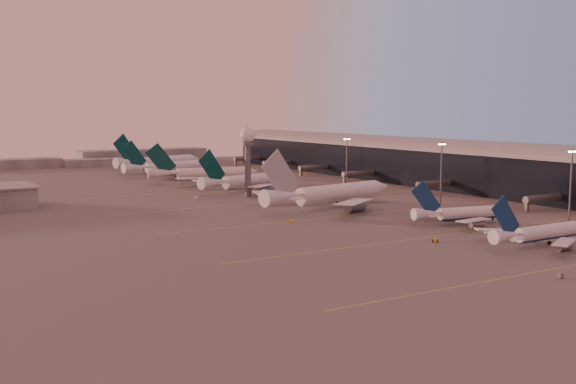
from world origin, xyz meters
TOP-DOWN VIEW (x-y plane):
  - ground at (0.00, 0.00)m, footprint 700.00×700.00m
  - taxiway_markings at (30.00, 56.00)m, footprint 180.00×185.25m
  - terminal at (107.88, 110.09)m, footprint 57.00×362.00m
  - radar_tower at (5.00, 120.00)m, footprint 6.40×6.40m
  - mast_a at (58.00, 0.00)m, footprint 3.60×0.56m
  - mast_b at (55.00, 55.00)m, footprint 3.60×0.56m
  - mast_c at (50.00, 110.00)m, footprint 3.60×0.56m
  - mast_d at (48.00, 200.00)m, footprint 3.60×0.56m
  - distant_horizon at (2.62, 325.14)m, footprint 165.00×37.50m
  - narrowbody_near at (24.92, -15.55)m, footprint 38.70×30.94m
  - narrowbody_mid at (32.63, 20.83)m, footprint 38.33×30.32m
  - widebody_white at (16.41, 73.40)m, footprint 66.62×52.90m
  - greentail_a at (13.73, 137.30)m, footprint 54.59×43.47m
  - greentail_b at (10.88, 179.53)m, footprint 56.47×45.09m
  - greentail_c at (9.03, 225.43)m, footprint 56.72×45.34m
  - greentail_d at (15.59, 256.82)m, footprint 62.39×49.59m
  - gsv_truck_a at (-0.62, -41.47)m, footprint 6.01×2.50m
  - gsv_catering_a at (50.77, -3.75)m, footprint 5.36×3.23m
  - gsv_tug_mid at (3.64, 3.19)m, footprint 3.93×3.90m
  - gsv_truck_b at (49.63, 34.55)m, footprint 5.66×3.87m
  - gsv_truck_c at (-13.67, 53.11)m, footprint 4.90×5.55m
  - gsv_catering_b at (65.75, 69.13)m, footprint 4.62×2.61m
  - gsv_tug_far at (16.36, 102.38)m, footprint 4.20×4.05m
  - gsv_truck_d at (-17.29, 124.40)m, footprint 3.76×6.24m
  - gsv_tug_hangar at (43.83, 151.39)m, footprint 4.28×3.01m

SIDE VIEW (x-z plane):
  - ground at x=0.00m, z-range 0.00..0.00m
  - taxiway_markings at x=30.00m, z-range 0.00..0.02m
  - gsv_tug_mid at x=3.64m, z-range 0.01..1.00m
  - gsv_tug_far at x=16.36m, z-range 0.02..1.06m
  - gsv_tug_hangar at x=43.83m, z-range 0.02..1.14m
  - gsv_truck_b at x=49.63m, z-range 0.02..2.18m
  - gsv_truck_c at x=-13.67m, z-range 0.02..2.24m
  - gsv_truck_d at x=-17.29m, z-range 0.02..2.40m
  - gsv_truck_a at x=-0.62m, z-range 0.02..2.40m
  - gsv_catering_b at x=65.75m, z-range 0.00..3.59m
  - gsv_catering_a at x=50.77m, z-range 0.00..4.10m
  - narrowbody_mid at x=32.63m, z-range -4.49..10.60m
  - narrowbody_near at x=24.92m, z-range -4.50..10.63m
  - greentail_a at x=13.73m, z-range -6.59..13.79m
  - greentail_b at x=10.88m, z-range -6.74..14.10m
  - greentail_c at x=9.03m, z-range -6.75..14.12m
  - distant_horizon at x=2.62m, z-range -0.61..8.39m
  - widebody_white at x=16.41m, z-range -7.72..15.92m
  - greentail_d at x=15.59m, z-range -7.59..15.88m
  - terminal at x=107.88m, z-range -1.00..22.04m
  - mast_a at x=58.00m, z-range 1.24..26.24m
  - mast_b at x=55.00m, z-range 1.24..26.24m
  - mast_c at x=50.00m, z-range 1.24..26.24m
  - mast_d at x=48.00m, z-range 1.24..26.24m
  - radar_tower at x=5.00m, z-range 5.40..36.50m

